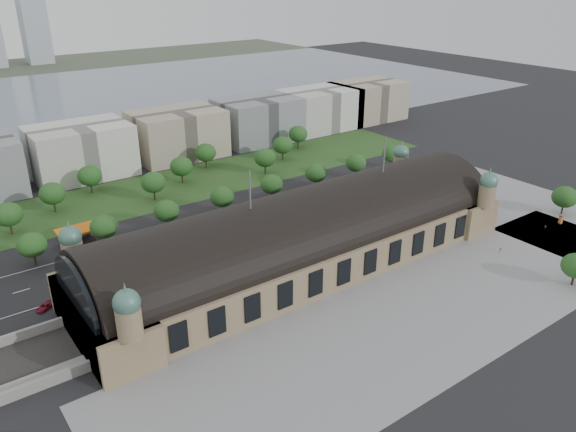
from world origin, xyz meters
TOP-DOWN VIEW (x-y plane):
  - ground at (0.00, 0.00)m, footprint 900.00×900.00m
  - station at (0.00, 0.00)m, footprint 150.00×48.40m
  - plaza_south at (10.00, -44.00)m, footprint 190.00×48.00m
  - plaza_east at (103.00, 0.00)m, footprint 56.00×100.00m
  - road_slab at (-20.00, 38.00)m, footprint 260.00×26.00m
  - grass_belt at (-15.00, 93.00)m, footprint 300.00×45.00m
  - petrol_station at (-53.91, 65.28)m, footprint 14.00×13.00m
  - lake at (0.00, 298.00)m, footprint 700.00×320.00m
  - far_tower_right at (45.00, 508.00)m, footprint 24.00×24.00m
  - office_3 at (-30.00, 133.00)m, footprint 45.00×32.00m
  - office_4 at (20.00, 133.00)m, footprint 45.00×32.00m
  - office_5 at (70.00, 133.00)m, footprint 45.00×32.00m
  - office_6 at (115.00, 133.00)m, footprint 45.00×32.00m
  - office_7 at (155.00, 133.00)m, footprint 45.00×32.00m
  - tree_row_2 at (-72.00, 53.00)m, footprint 9.60×9.60m
  - tree_row_3 at (-48.00, 53.00)m, footprint 9.60×9.60m
  - tree_row_4 at (-24.00, 53.00)m, footprint 9.60×9.60m
  - tree_row_5 at (0.00, 53.00)m, footprint 9.60×9.60m
  - tree_row_6 at (24.00, 53.00)m, footprint 9.60×9.60m
  - tree_row_7 at (48.00, 53.00)m, footprint 9.60×9.60m
  - tree_row_8 at (72.00, 53.00)m, footprint 9.60×9.60m
  - tree_row_9 at (96.00, 53.00)m, footprint 9.60×9.60m
  - tree_belt_3 at (-73.00, 83.00)m, footprint 10.40×10.40m
  - tree_belt_4 at (-54.00, 95.00)m, footprint 10.40×10.40m
  - tree_belt_5 at (-35.00, 107.00)m, footprint 10.40×10.40m
  - tree_belt_6 at (-16.00, 83.00)m, footprint 10.40×10.40m
  - tree_belt_7 at (3.00, 95.00)m, footprint 10.40×10.40m
  - tree_belt_8 at (22.00, 107.00)m, footprint 10.40×10.40m
  - tree_belt_9 at (41.00, 83.00)m, footprint 10.40×10.40m
  - tree_belt_10 at (60.00, 95.00)m, footprint 10.40×10.40m
  - tree_belt_11 at (79.00, 107.00)m, footprint 10.40×10.40m
  - tree_plaza_ne at (110.00, -28.00)m, footprint 10.00×10.00m
  - tree_plaza_s at (60.00, -60.00)m, footprint 9.00×9.00m
  - traffic_car_2 at (-55.99, 36.38)m, footprint 5.00×2.55m
  - traffic_car_3 at (-37.55, 47.32)m, footprint 5.11×2.60m
  - traffic_car_4 at (-1.85, 38.15)m, footprint 4.41×2.22m
  - traffic_car_5 at (22.21, 48.54)m, footprint 4.48×1.92m
  - traffic_car_6 at (89.91, 30.28)m, footprint 5.78×3.02m
  - parked_car_0 at (-74.30, 25.00)m, footprint 4.60×3.25m
  - parked_car_1 at (-76.69, 23.46)m, footprint 6.39×5.46m
  - parked_car_2 at (-55.00, 25.00)m, footprint 5.27×4.74m
  - parked_car_3 at (-53.66, 21.00)m, footprint 4.66×4.16m
  - parked_car_4 at (-33.72, 24.99)m, footprint 4.18×3.26m
  - parked_car_5 at (-43.96, 24.93)m, footprint 6.33×5.07m
  - parked_car_6 at (-31.55, 21.62)m, footprint 6.13×4.28m
  - bus_west at (-7.03, 27.00)m, footprint 13.14×3.97m
  - bus_mid at (-6.66, 28.34)m, footprint 13.40×3.48m
  - bus_east at (14.11, 32.00)m, footprint 12.17×3.06m
  - advertising_column at (101.10, -32.59)m, footprint 1.84×1.84m
  - pedestrian_0 at (60.89, -33.51)m, footprint 0.88×0.53m
  - pedestrian_2 at (91.99, -31.80)m, footprint 0.62×0.87m

SIDE VIEW (x-z plane):
  - ground at x=0.00m, z-range 0.00..0.00m
  - plaza_south at x=10.00m, z-range -0.06..0.06m
  - plaza_east at x=103.00m, z-range -0.06..0.06m
  - road_slab at x=-20.00m, z-range -0.05..0.05m
  - grass_belt at x=-15.00m, z-range -0.05..0.05m
  - lake at x=0.00m, z-range -0.04..0.04m
  - parked_car_4 at x=-33.72m, z-range 0.00..1.33m
  - traffic_car_2 at x=-55.99m, z-range 0.00..1.35m
  - traffic_car_3 at x=-37.55m, z-range 0.00..1.42m
  - traffic_car_5 at x=22.21m, z-range 0.00..1.44m
  - parked_car_0 at x=-74.30m, z-range 0.00..1.44m
  - traffic_car_4 at x=-1.85m, z-range 0.00..1.44m
  - parked_car_2 at x=-55.00m, z-range 0.00..1.47m
  - parked_car_3 at x=-53.66m, z-range 0.00..1.53m
  - traffic_car_6 at x=89.91m, z-range 0.00..1.55m
  - parked_car_5 at x=-43.96m, z-range 0.00..1.60m
  - pedestrian_2 at x=91.99m, z-range 0.00..1.61m
  - parked_car_1 at x=-76.69m, z-range 0.00..1.63m
  - parked_car_6 at x=-31.55m, z-range 0.00..1.65m
  - pedestrian_0 at x=60.89m, z-range 0.00..1.76m
  - bus_east at x=14.11m, z-range 0.00..3.38m
  - bus_west at x=-7.03m, z-range 0.00..3.61m
  - advertising_column at x=101.10m, z-range 0.07..3.55m
  - bus_mid at x=-6.66m, z-range 0.00..3.71m
  - petrol_station at x=-53.91m, z-range 0.42..5.47m
  - tree_plaza_s at x=60.00m, z-range 1.48..12.13m
  - tree_row_2 at x=-72.00m, z-range 1.67..13.19m
  - tree_row_3 at x=-48.00m, z-range 1.67..13.19m
  - tree_row_4 at x=-24.00m, z-range 1.67..13.19m
  - tree_row_5 at x=0.00m, z-range 1.67..13.19m
  - tree_row_6 at x=24.00m, z-range 1.67..13.19m
  - tree_row_7 at x=48.00m, z-range 1.67..13.19m
  - tree_row_8 at x=72.00m, z-range 1.67..13.19m
  - tree_row_9 at x=96.00m, z-range 1.67..13.19m
  - tree_plaza_ne at x=110.00m, z-range 1.58..13.27m
  - tree_belt_3 at x=-73.00m, z-range 1.81..14.29m
  - tree_belt_4 at x=-54.00m, z-range 1.81..14.29m
  - tree_belt_5 at x=-35.00m, z-range 1.81..14.29m
  - tree_belt_6 at x=-16.00m, z-range 1.81..14.29m
  - tree_belt_7 at x=3.00m, z-range 1.81..14.29m
  - tree_belt_8 at x=22.00m, z-range 1.81..14.29m
  - tree_belt_9 at x=41.00m, z-range 1.81..14.29m
  - tree_belt_10 at x=60.00m, z-range 1.81..14.29m
  - tree_belt_11 at x=79.00m, z-range 1.81..14.29m
  - station at x=0.00m, z-range -11.87..32.43m
  - office_3 at x=-30.00m, z-range 0.00..24.00m
  - office_4 at x=20.00m, z-range 0.00..24.00m
  - office_5 at x=70.00m, z-range 0.00..24.00m
  - office_6 at x=115.00m, z-range 0.00..24.00m
  - office_7 at x=155.00m, z-range 0.00..24.00m
  - far_tower_right at x=45.00m, z-range 0.00..75.00m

